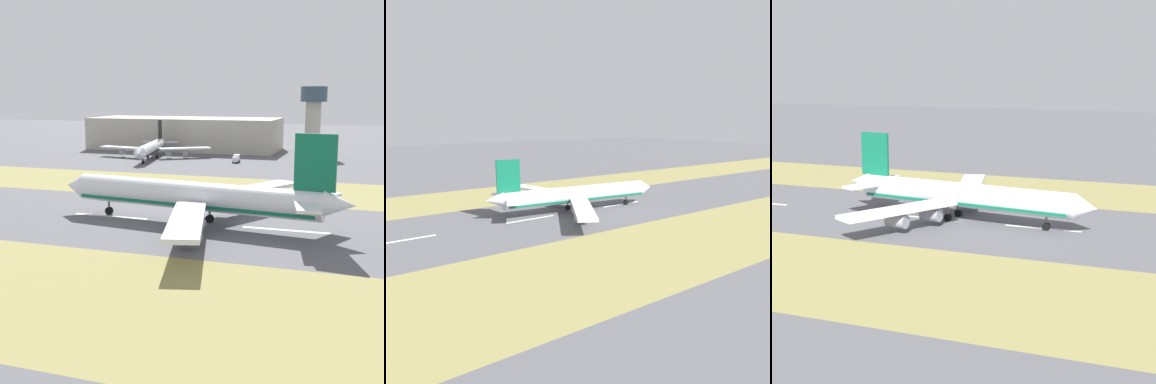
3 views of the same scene
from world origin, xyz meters
TOP-DOWN VIEW (x-y plane):
  - ground_plane at (0.00, 0.00)m, footprint 800.00×800.00m
  - grass_median_west at (-45.00, 0.00)m, footprint 40.00×600.00m
  - grass_median_east at (45.00, 0.00)m, footprint 40.00×600.00m
  - centreline_dash_near at (0.00, -59.28)m, footprint 1.20×18.00m
  - centreline_dash_mid at (0.00, -19.28)m, footprint 1.20×18.00m
  - centreline_dash_far at (0.00, 20.72)m, footprint 1.20×18.00m
  - airplane_main_jet at (-1.28, -1.17)m, footprint 63.67×67.17m

SIDE VIEW (x-z plane):
  - ground_plane at x=0.00m, z-range 0.00..0.00m
  - grass_median_west at x=-45.00m, z-range 0.00..0.01m
  - grass_median_east at x=45.00m, z-range 0.00..0.01m
  - centreline_dash_near at x=0.00m, z-range 0.00..0.01m
  - centreline_dash_mid at x=0.00m, z-range 0.00..0.01m
  - centreline_dash_far at x=0.00m, z-range 0.00..0.01m
  - airplane_main_jet at x=-1.28m, z-range -4.08..16.12m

